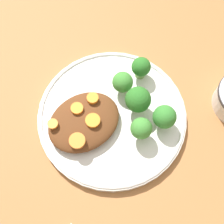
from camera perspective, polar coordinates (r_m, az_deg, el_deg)
ground_plane at (r=0.58m, az=-0.00°, el=-1.15°), size 4.00×4.00×0.00m
plate at (r=0.57m, az=-0.00°, el=-0.78°), size 0.27×0.27×0.02m
stew_mound at (r=0.55m, az=-5.16°, el=-1.77°), size 0.13×0.11×0.03m
broccoli_floret_0 at (r=0.54m, az=4.77°, el=2.23°), size 0.05×0.05×0.06m
broccoli_floret_1 at (r=0.58m, az=5.33°, el=8.10°), size 0.04×0.04×0.05m
broccoli_floret_2 at (r=0.53m, az=5.36°, el=-3.05°), size 0.04×0.04×0.05m
broccoli_floret_3 at (r=0.54m, az=9.55°, el=-0.96°), size 0.04×0.04×0.05m
broccoli_floret_4 at (r=0.56m, az=1.95°, el=5.44°), size 0.04×0.04×0.05m
carrot_slice_0 at (r=0.52m, az=-6.39°, el=-5.23°), size 0.03×0.03×0.01m
carrot_slice_1 at (r=0.53m, az=-3.31°, el=-1.87°), size 0.03×0.03×0.01m
carrot_slice_2 at (r=0.54m, az=-10.79°, el=-2.15°), size 0.02×0.02×0.00m
carrot_slice_3 at (r=0.55m, az=-3.56°, el=2.54°), size 0.02×0.02×0.01m
carrot_slice_4 at (r=0.54m, az=-6.41°, el=0.66°), size 0.02×0.02×0.01m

